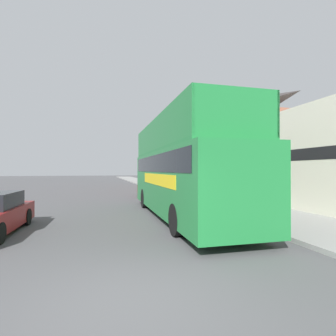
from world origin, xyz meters
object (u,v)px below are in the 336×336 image
at_px(lamp_post_nearest, 240,140).
at_px(lamp_post_second, 174,150).
at_px(tour_bus, 181,175).
at_px(parked_car_ahead_of_bus, 154,189).

height_order(lamp_post_nearest, lamp_post_second, lamp_post_second).
bearing_deg(tour_bus, lamp_post_second, 76.48).
height_order(tour_bus, lamp_post_second, lamp_post_second).
xyz_separation_m(tour_bus, lamp_post_nearest, (2.26, -1.15, 1.48)).
relative_size(parked_car_ahead_of_bus, lamp_post_second, 0.84).
bearing_deg(lamp_post_second, lamp_post_nearest, -89.55).
distance_m(lamp_post_nearest, lamp_post_second, 9.56).
bearing_deg(parked_car_ahead_of_bus, lamp_post_nearest, -83.17).
bearing_deg(tour_bus, lamp_post_nearest, -25.97).
bearing_deg(parked_car_ahead_of_bus, tour_bus, -97.05).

